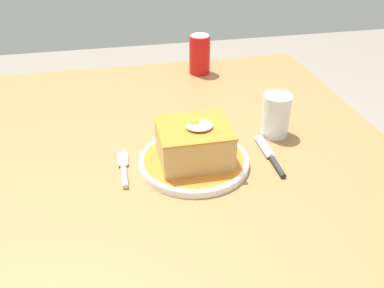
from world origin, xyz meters
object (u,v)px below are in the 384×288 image
at_px(drinking_glass, 275,118).
at_px(soda_can, 200,54).
at_px(knife, 273,160).
at_px(main_plate, 194,161).
at_px(fork, 124,170).

bearing_deg(drinking_glass, soda_can, 102.35).
distance_m(knife, soda_can, 0.54).
bearing_deg(knife, main_plate, 170.08).
bearing_deg(knife, fork, 174.71).
relative_size(main_plate, knife, 1.46).
xyz_separation_m(main_plate, knife, (0.17, -0.03, -0.00)).
bearing_deg(soda_can, main_plate, -104.17).
distance_m(soda_can, drinking_glass, 0.43).
bearing_deg(drinking_glass, fork, -167.04).
distance_m(fork, drinking_glass, 0.38).
bearing_deg(drinking_glass, main_plate, -158.67).
relative_size(main_plate, soda_can, 1.95).
xyz_separation_m(main_plate, fork, (-0.15, -0.00, -0.00)).
xyz_separation_m(fork, knife, (0.33, -0.03, -0.00)).
height_order(knife, soda_can, soda_can).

